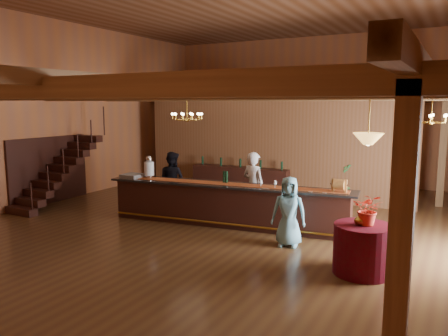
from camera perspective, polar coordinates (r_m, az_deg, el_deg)
The scene contains 25 objects.
floor at distance 11.13m, azimuth 1.20°, elevation -7.18°, with size 14.00×14.00×0.00m, color #472C18.
wall_back at distance 17.25m, azimuth 12.03°, elevation 7.44°, with size 12.00×0.10×5.50m, color #AA5E32.
wall_left at distance 14.48m, azimuth -20.54°, elevation 6.94°, with size 0.10×14.00×5.50m, color #AA5E32.
beam_grid at distance 11.17m, azimuth 2.46°, elevation 9.69°, with size 11.90×13.90×0.39m.
support_posts at distance 10.37m, azimuth -0.04°, elevation 0.70°, with size 9.20×10.20×3.20m.
partition_wall at distance 14.18m, azimuth 5.91°, elevation 2.54°, with size 9.00×0.18×3.10m, color brown.
staircase at distance 13.73m, azimuth -20.98°, elevation -0.48°, with size 1.00×2.80×2.00m.
backroom_boxes at distance 16.10m, azimuth 9.27°, elevation -0.49°, with size 4.10×0.60×1.10m.
tasting_bar at distance 10.80m, azimuth 0.38°, elevation -4.78°, with size 6.28×1.56×1.05m.
beverage_dispenser at distance 11.65m, azimuth -9.75°, elevation 0.07°, with size 0.26×0.26×0.60m.
glass_rack_tray at distance 11.84m, azimuth -11.84°, elevation -1.01°, with size 0.50×0.50×0.10m, color gray.
raffle_drum at distance 10.00m, azimuth 14.82°, elevation -2.12°, with size 0.34×0.24×0.30m.
bar_bottle_0 at distance 10.82m, azimuth 0.03°, elevation -1.18°, with size 0.07×0.07×0.30m, color black.
bar_bottle_1 at distance 10.80m, azimuth 0.32°, elevation -1.20°, with size 0.07×0.07×0.30m, color black.
backbar_shelf at distance 14.39m, azimuth 2.13°, elevation -1.71°, with size 3.29×0.51×0.93m, color black.
round_table at distance 8.22m, azimuth 17.68°, elevation -10.07°, with size 1.03×1.03×0.89m, color #3C0D14.
chandelier_left at distance 11.55m, azimuth -4.85°, elevation 6.78°, with size 0.80×0.80×0.69m.
chandelier_right at distance 10.36m, azimuth 25.46°, elevation 5.93°, with size 0.80×0.80×0.67m.
pendant_lamp at distance 7.83m, azimuth 18.32°, elevation 3.65°, with size 0.52×0.52×0.90m.
bartender at distance 11.17m, azimuth 3.88°, elevation -2.44°, with size 0.65×0.43×1.79m, color silver.
staff_second at distance 12.45m, azimuth -6.77°, elevation -1.66°, with size 0.80×0.63×1.65m, color black.
guest at distance 9.32m, azimuth 8.46°, elevation -5.65°, with size 0.73×0.47×1.49m, color #6FB2C8.
floor_plant at distance 13.67m, azimuth 16.06°, elevation -1.95°, with size 0.67×0.54×1.22m, color #265F29.
table_flowers at distance 8.02m, azimuth 18.36°, elevation -5.16°, with size 0.51×0.44×0.56m, color red.
table_vase at distance 8.01m, azimuth 17.35°, elevation -6.00°, with size 0.16×0.16×0.33m, color olive.
Camera 1 is at (4.90, -9.53, 3.00)m, focal length 35.00 mm.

